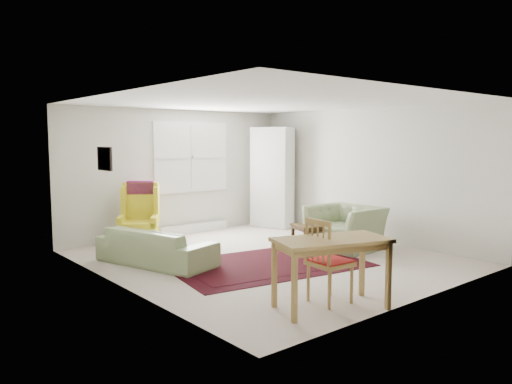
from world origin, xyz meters
TOP-DOWN VIEW (x-y plane):
  - room at (0.02, 0.21)m, footprint 5.04×5.54m
  - rug at (-0.29, -0.30)m, footprint 3.19×2.34m
  - sofa at (-1.58, 0.80)m, footprint 1.28×2.05m
  - armchair at (1.52, -0.33)m, footprint 1.07×1.20m
  - wingback_chair at (-1.17, 2.18)m, footprint 0.95×0.96m
  - coffee_table at (1.00, 0.02)m, footprint 0.67×0.67m
  - stool at (-1.07, 1.97)m, footprint 0.40×0.40m
  - cabinet at (1.99, 2.13)m, footprint 0.74×0.97m
  - desk at (-1.04, -2.27)m, footprint 1.41×1.01m
  - desk_chair at (-0.89, -2.12)m, footprint 0.47×0.47m

SIDE VIEW (x-z plane):
  - rug at x=-0.29m, z-range 0.00..0.03m
  - stool at x=-1.07m, z-range 0.00..0.43m
  - coffee_table at x=1.00m, z-range 0.00..0.44m
  - sofa at x=-1.58m, z-range 0.00..0.77m
  - desk at x=-1.04m, z-range 0.00..0.81m
  - armchair at x=1.52m, z-range 0.00..0.90m
  - desk_chair at x=-0.89m, z-range 0.00..1.00m
  - wingback_chair at x=-1.17m, z-range 0.00..1.15m
  - cabinet at x=1.99m, z-range 0.00..2.17m
  - room at x=0.02m, z-range 0.00..2.51m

